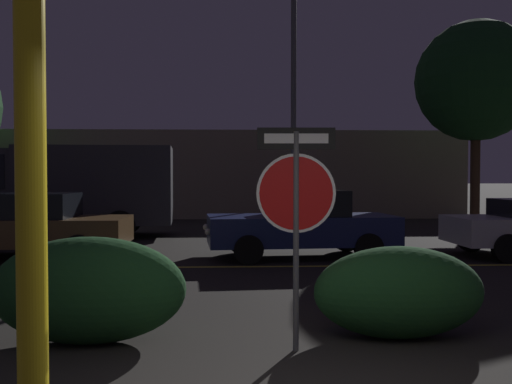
{
  "coord_description": "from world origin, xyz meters",
  "views": [
    {
      "loc": [
        -0.58,
        -3.74,
        1.78
      ],
      "look_at": [
        -0.26,
        3.71,
        1.57
      ],
      "focal_mm": 40.0,
      "sensor_mm": 36.0,
      "label": 1
    }
  ],
  "objects_px": {
    "passing_car_1": "(29,226)",
    "delivery_truck": "(44,185)",
    "hedge_bush_2": "(399,292)",
    "tree_0": "(476,81)",
    "yellow_pole_left": "(31,194)",
    "street_lamp": "(294,31)",
    "hedge_bush_1": "(89,290)",
    "passing_car_2": "(302,224)",
    "stop_sign": "(296,195)"
  },
  "relations": [
    {
      "from": "hedge_bush_2",
      "to": "tree_0",
      "type": "distance_m",
      "value": 15.08
    },
    {
      "from": "stop_sign",
      "to": "street_lamp",
      "type": "bearing_deg",
      "value": 86.13
    },
    {
      "from": "stop_sign",
      "to": "delivery_truck",
      "type": "xyz_separation_m",
      "value": [
        -6.05,
        10.92,
        -0.07
      ]
    },
    {
      "from": "passing_car_2",
      "to": "tree_0",
      "type": "relative_size",
      "value": 0.6
    },
    {
      "from": "street_lamp",
      "to": "delivery_truck",
      "type": "bearing_deg",
      "value": 176.53
    },
    {
      "from": "hedge_bush_2",
      "to": "delivery_truck",
      "type": "relative_size",
      "value": 0.27
    },
    {
      "from": "hedge_bush_1",
      "to": "passing_car_2",
      "type": "bearing_deg",
      "value": 64.0
    },
    {
      "from": "hedge_bush_2",
      "to": "street_lamp",
      "type": "xyz_separation_m",
      "value": [
        -0.07,
        10.07,
        5.4
      ]
    },
    {
      "from": "passing_car_2",
      "to": "street_lamp",
      "type": "bearing_deg",
      "value": -8.25
    },
    {
      "from": "yellow_pole_left",
      "to": "passing_car_1",
      "type": "distance_m",
      "value": 9.96
    },
    {
      "from": "stop_sign",
      "to": "passing_car_2",
      "type": "distance_m",
      "value": 6.74
    },
    {
      "from": "hedge_bush_1",
      "to": "delivery_truck",
      "type": "bearing_deg",
      "value": 110.17
    },
    {
      "from": "hedge_bush_1",
      "to": "passing_car_1",
      "type": "height_order",
      "value": "passing_car_1"
    },
    {
      "from": "hedge_bush_2",
      "to": "street_lamp",
      "type": "height_order",
      "value": "street_lamp"
    },
    {
      "from": "stop_sign",
      "to": "passing_car_1",
      "type": "relative_size",
      "value": 0.52
    },
    {
      "from": "stop_sign",
      "to": "hedge_bush_2",
      "type": "relative_size",
      "value": 1.21
    },
    {
      "from": "stop_sign",
      "to": "yellow_pole_left",
      "type": "xyz_separation_m",
      "value": [
        -1.76,
        -2.55,
        0.09
      ]
    },
    {
      "from": "passing_car_1",
      "to": "delivery_truck",
      "type": "relative_size",
      "value": 0.62
    },
    {
      "from": "passing_car_1",
      "to": "hedge_bush_1",
      "type": "bearing_deg",
      "value": -156.24
    },
    {
      "from": "hedge_bush_1",
      "to": "tree_0",
      "type": "xyz_separation_m",
      "value": [
        9.8,
        12.93,
        4.42
      ]
    },
    {
      "from": "passing_car_1",
      "to": "stop_sign",
      "type": "bearing_deg",
      "value": -143.66
    },
    {
      "from": "yellow_pole_left",
      "to": "street_lamp",
      "type": "xyz_separation_m",
      "value": [
        2.87,
        13.03,
        4.22
      ]
    },
    {
      "from": "passing_car_1",
      "to": "street_lamp",
      "type": "relative_size",
      "value": 0.51
    },
    {
      "from": "hedge_bush_2",
      "to": "passing_car_1",
      "type": "height_order",
      "value": "passing_car_1"
    },
    {
      "from": "yellow_pole_left",
      "to": "passing_car_1",
      "type": "relative_size",
      "value": 0.77
    },
    {
      "from": "yellow_pole_left",
      "to": "tree_0",
      "type": "height_order",
      "value": "tree_0"
    },
    {
      "from": "passing_car_1",
      "to": "passing_car_2",
      "type": "distance_m",
      "value": 5.94
    },
    {
      "from": "passing_car_1",
      "to": "delivery_truck",
      "type": "xyz_separation_m",
      "value": [
        -1.01,
        4.12,
        0.82
      ]
    },
    {
      "from": "passing_car_1",
      "to": "delivery_truck",
      "type": "distance_m",
      "value": 4.32
    },
    {
      "from": "yellow_pole_left",
      "to": "delivery_truck",
      "type": "height_order",
      "value": "yellow_pole_left"
    },
    {
      "from": "passing_car_1",
      "to": "hedge_bush_2",
      "type": "bearing_deg",
      "value": -135.99
    },
    {
      "from": "street_lamp",
      "to": "tree_0",
      "type": "height_order",
      "value": "street_lamp"
    },
    {
      "from": "yellow_pole_left",
      "to": "tree_0",
      "type": "xyz_separation_m",
      "value": [
        9.38,
        15.84,
        3.3
      ]
    },
    {
      "from": "hedge_bush_1",
      "to": "hedge_bush_2",
      "type": "relative_size",
      "value": 1.1
    },
    {
      "from": "passing_car_1",
      "to": "passing_car_2",
      "type": "bearing_deg",
      "value": -91.87
    },
    {
      "from": "hedge_bush_1",
      "to": "passing_car_1",
      "type": "relative_size",
      "value": 0.48
    },
    {
      "from": "passing_car_2",
      "to": "delivery_truck",
      "type": "height_order",
      "value": "delivery_truck"
    },
    {
      "from": "hedge_bush_1",
      "to": "delivery_truck",
      "type": "height_order",
      "value": "delivery_truck"
    },
    {
      "from": "hedge_bush_1",
      "to": "passing_car_2",
      "type": "xyz_separation_m",
      "value": [
        3.06,
        6.28,
        0.16
      ]
    },
    {
      "from": "yellow_pole_left",
      "to": "delivery_truck",
      "type": "bearing_deg",
      "value": 107.69
    },
    {
      "from": "hedge_bush_2",
      "to": "yellow_pole_left",
      "type": "bearing_deg",
      "value": -134.81
    },
    {
      "from": "delivery_truck",
      "to": "tree_0",
      "type": "height_order",
      "value": "tree_0"
    },
    {
      "from": "stop_sign",
      "to": "passing_car_2",
      "type": "bearing_deg",
      "value": 84.57
    },
    {
      "from": "yellow_pole_left",
      "to": "hedge_bush_2",
      "type": "relative_size",
      "value": 1.79
    },
    {
      "from": "passing_car_1",
      "to": "tree_0",
      "type": "relative_size",
      "value": 0.62
    },
    {
      "from": "passing_car_1",
      "to": "delivery_truck",
      "type": "height_order",
      "value": "delivery_truck"
    },
    {
      "from": "delivery_truck",
      "to": "passing_car_1",
      "type": "bearing_deg",
      "value": -170.58
    },
    {
      "from": "street_lamp",
      "to": "stop_sign",
      "type": "bearing_deg",
      "value": -96.07
    },
    {
      "from": "stop_sign",
      "to": "street_lamp",
      "type": "xyz_separation_m",
      "value": [
        1.12,
        10.48,
        4.32
      ]
    },
    {
      "from": "hedge_bush_1",
      "to": "delivery_truck",
      "type": "relative_size",
      "value": 0.29
    }
  ]
}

